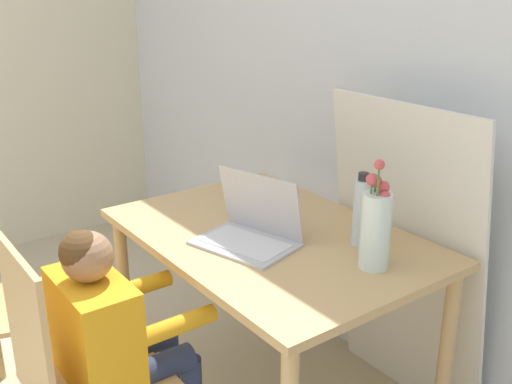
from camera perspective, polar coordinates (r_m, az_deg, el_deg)
wall_back at (r=2.36m, az=13.62°, el=10.63°), size 6.40×0.05×2.50m
dining_table at (r=2.16m, az=1.43°, el=-6.18°), size 1.16×0.79×0.75m
chair_occupied at (r=1.97m, az=-16.77°, el=-16.64°), size 0.40×0.40×0.91m
chair_spare at (r=2.49m, az=-22.26°, el=-9.19°), size 0.49×0.49×0.91m
person_seated at (r=1.94m, az=-13.43°, el=-12.82°), size 0.34×0.42×0.93m
laptop at (r=2.04m, az=-0.48°, el=-3.34°), size 0.38×0.31×0.23m
flower_vase at (r=1.86m, az=11.33°, el=-3.20°), size 0.09×0.09×0.36m
water_bottle at (r=2.02m, az=10.01°, el=-1.86°), size 0.06×0.06×0.26m
cardboard_panel at (r=2.31m, az=14.09°, el=-6.40°), size 0.67×0.19×1.21m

